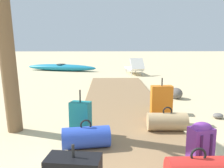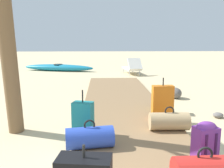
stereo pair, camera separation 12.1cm
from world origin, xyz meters
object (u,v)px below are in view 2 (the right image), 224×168
(suitcase_orange, at_px, (162,102))
(lounge_chair, at_px, (132,67))
(duffel_bag_blue, at_px, (90,137))
(backpack_olive, at_px, (160,97))
(backpack_purple, at_px, (205,143))
(kayak, at_px, (58,68))
(suitcase_teal, at_px, (83,118))
(duffel_bag_tan, at_px, (169,121))

(suitcase_orange, height_order, lounge_chair, suitcase_orange)
(duffel_bag_blue, xyz_separation_m, backpack_olive, (1.47, 1.94, 0.13))
(suitcase_orange, bearing_deg, backpack_olive, 80.62)
(backpack_purple, height_order, suitcase_orange, suitcase_orange)
(suitcase_orange, xyz_separation_m, backpack_olive, (0.11, 0.67, -0.05))
(kayak, bearing_deg, suitcase_orange, -67.70)
(duffel_bag_blue, height_order, lounge_chair, lounge_chair)
(backpack_olive, bearing_deg, duffel_bag_blue, -127.13)
(suitcase_orange, height_order, suitcase_teal, suitcase_orange)
(backpack_olive, bearing_deg, kayak, 114.70)
(suitcase_teal, distance_m, kayak, 9.30)
(suitcase_orange, relative_size, kayak, 0.21)
(backpack_olive, distance_m, kayak, 8.47)
(duffel_bag_tan, distance_m, suitcase_teal, 1.47)
(duffel_bag_tan, xyz_separation_m, duffel_bag_blue, (-1.33, -0.66, 0.00))
(backpack_olive, relative_size, kayak, 0.14)
(duffel_bag_tan, bearing_deg, backpack_olive, 83.83)
(suitcase_teal, relative_size, kayak, 0.19)
(suitcase_orange, distance_m, backpack_olive, 0.68)
(lounge_chair, bearing_deg, kayak, 158.69)
(duffel_bag_blue, xyz_separation_m, suitcase_teal, (-0.13, 0.54, 0.11))
(duffel_bag_tan, relative_size, suitcase_orange, 0.83)
(duffel_bag_blue, xyz_separation_m, suitcase_orange, (1.36, 1.27, 0.18))
(kayak, bearing_deg, duffel_bag_blue, -77.85)
(suitcase_teal, height_order, kayak, suitcase_teal)
(suitcase_orange, xyz_separation_m, lounge_chair, (0.26, 6.92, -0.08))
(suitcase_orange, height_order, kayak, suitcase_orange)
(suitcase_orange, bearing_deg, lounge_chair, 87.87)
(backpack_purple, xyz_separation_m, duffel_bag_blue, (-1.43, 0.59, -0.14))
(duffel_bag_tan, bearing_deg, kayak, 110.78)
(backpack_olive, xyz_separation_m, suitcase_teal, (-1.60, -1.40, -0.01))
(suitcase_teal, bearing_deg, backpack_olive, 41.17)
(kayak, bearing_deg, backpack_purple, -71.10)
(duffel_bag_blue, bearing_deg, backpack_olive, 52.87)
(backpack_purple, xyz_separation_m, lounge_chair, (0.19, 8.78, -0.05))
(backpack_purple, xyz_separation_m, backpack_olive, (0.04, 2.53, -0.02))
(duffel_bag_blue, relative_size, suitcase_teal, 0.97)
(backpack_olive, bearing_deg, suitcase_orange, -99.38)
(backpack_purple, relative_size, duffel_bag_blue, 0.80)
(duffel_bag_blue, bearing_deg, backpack_purple, -22.50)
(suitcase_orange, bearing_deg, suitcase_teal, -153.83)
(duffel_bag_tan, bearing_deg, suitcase_orange, 87.41)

